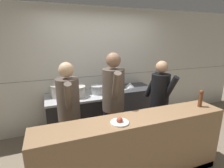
% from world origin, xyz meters
% --- Properties ---
extents(ground_plane, '(14.00, 14.00, 0.00)m').
position_xyz_m(ground_plane, '(0.00, 0.00, 0.00)').
color(ground_plane, '#7F705B').
extents(wall_back_tiled, '(8.00, 0.06, 2.60)m').
position_xyz_m(wall_back_tiled, '(0.00, 1.57, 1.30)').
color(wall_back_tiled, silver).
rests_on(wall_back_tiled, ground_plane).
extents(oven_range, '(1.21, 0.71, 0.86)m').
position_xyz_m(oven_range, '(-0.62, 1.17, 0.43)').
color(oven_range, '#232326').
rests_on(oven_range, ground_plane).
extents(prep_counter, '(1.00, 0.65, 0.92)m').
position_xyz_m(prep_counter, '(0.53, 1.17, 0.46)').
color(prep_counter, '#38383D').
rests_on(prep_counter, ground_plane).
extents(pass_counter, '(2.64, 0.45, 0.96)m').
position_xyz_m(pass_counter, '(-0.09, -0.28, 0.48)').
color(pass_counter, '#93704C').
rests_on(pass_counter, ground_plane).
extents(stock_pot, '(0.26, 0.26, 0.24)m').
position_xyz_m(stock_pot, '(-0.97, 1.23, 0.99)').
color(stock_pot, beige).
rests_on(stock_pot, oven_range).
extents(sauce_pot, '(0.34, 0.34, 0.21)m').
position_xyz_m(sauce_pot, '(-0.63, 1.13, 0.97)').
color(sauce_pot, beige).
rests_on(sauce_pot, oven_range).
extents(braising_pot, '(0.26, 0.26, 0.17)m').
position_xyz_m(braising_pot, '(-0.20, 1.17, 0.95)').
color(braising_pot, '#B7BABF').
rests_on(braising_pot, oven_range).
extents(mixing_bowl_steel, '(0.20, 0.20, 0.10)m').
position_xyz_m(mixing_bowl_steel, '(0.56, 1.21, 0.97)').
color(mixing_bowl_steel, '#B7BABF').
rests_on(mixing_bowl_steel, prep_counter).
extents(chefs_knife, '(0.33, 0.21, 0.02)m').
position_xyz_m(chefs_knife, '(0.29, 1.00, 0.92)').
color(chefs_knife, '#B7BABF').
rests_on(chefs_knife, prep_counter).
extents(plated_dish_main, '(0.23, 0.23, 0.08)m').
position_xyz_m(plated_dish_main, '(-0.35, -0.33, 0.98)').
color(plated_dish_main, white).
rests_on(plated_dish_main, pass_counter).
extents(pepper_mill, '(0.06, 0.06, 0.27)m').
position_xyz_m(pepper_mill, '(0.99, -0.28, 1.10)').
color(pepper_mill, brown).
rests_on(pepper_mill, pass_counter).
extents(chef_head_cook, '(0.36, 0.72, 1.64)m').
position_xyz_m(chef_head_cook, '(-0.87, 0.40, 0.92)').
color(chef_head_cook, black).
rests_on(chef_head_cook, ground_plane).
extents(chef_sous, '(0.42, 0.77, 1.76)m').
position_xyz_m(chef_sous, '(-0.15, 0.39, 0.98)').
color(chef_sous, black).
rests_on(chef_sous, ground_plane).
extents(chef_line, '(0.40, 0.69, 1.60)m').
position_xyz_m(chef_line, '(0.73, 0.35, 0.89)').
color(chef_line, black).
rests_on(chef_line, ground_plane).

